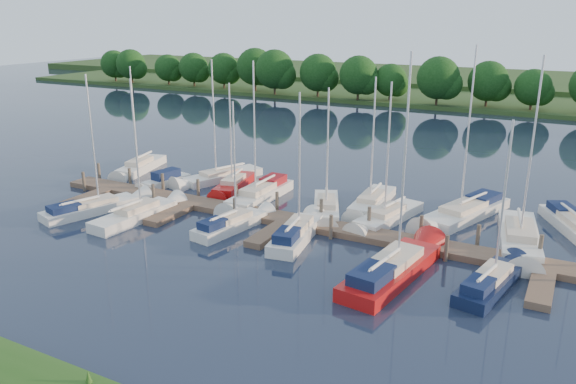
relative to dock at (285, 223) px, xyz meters
The scene contains 23 objects.
ground 7.31m from the dock, 90.00° to the right, with size 260.00×260.00×0.00m, color #181F30.
dock is the anchor object (origin of this frame).
mooring_pilings 1.19m from the dock, 90.00° to the left, with size 38.24×2.84×2.00m.
far_shore 67.69m from the dock, 90.00° to the left, with size 180.00×30.00×0.60m, color #233E18.
distant_hill 92.69m from the dock, 90.00° to the left, with size 220.00×40.00×1.40m, color #395324.
treeline 55.04m from the dock, 90.80° to the left, with size 145.54×9.28×8.15m.
sailboat_n_0 19.25m from the dock, 161.51° to the left, with size 3.22×7.62×9.78m.
motorboat 13.78m from the dock, 164.66° to the left, with size 2.12×4.92×1.59m.
sailboat_n_2 12.29m from the dock, 146.02° to the left, with size 4.48×8.28×10.52m.
sailboat_n_3 9.43m from the dock, 144.76° to the left, with size 2.86×7.01×8.96m.
sailboat_n_4 5.85m from the dock, 138.35° to the left, with size 2.06×8.46×10.94m.
sailboat_n_5 3.92m from the dock, 69.69° to the left, with size 4.13×7.09×9.33m.
sailboat_n_6 7.47m from the dock, 60.17° to the left, with size 2.19×7.78×9.87m.
sailboat_n_7 6.95m from the dock, 34.54° to the left, with size 3.17×7.84×9.90m.
sailboat_n_8 12.52m from the dock, 35.22° to the left, with size 4.89×9.68×12.20m.
sailboat_n_9 14.77m from the dock, 15.21° to the left, with size 3.49×9.43×11.92m.
sailboat_n_10 18.98m from the dock, 24.50° to the left, with size 4.88×7.99×10.40m.
sailboat_s_0 14.03m from the dock, 163.96° to the right, with size 3.87×8.01×10.08m.
sailboat_s_1 10.28m from the dock, 159.77° to the right, with size 2.34×7.83×10.06m.
sailboat_s_2 3.55m from the dock, 142.75° to the right, with size 2.56×6.85×8.80m.
sailboat_s_3 2.43m from the dock, 44.26° to the right, with size 2.71×7.48×9.64m.
sailboat_s_4 9.57m from the dock, 23.81° to the right, with size 3.43×9.79×12.35m.
sailboat_s_5 13.96m from the dock, 11.94° to the right, with size 2.82×7.17×9.13m.
Camera 1 is at (16.65, -23.72, 13.54)m, focal length 35.00 mm.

